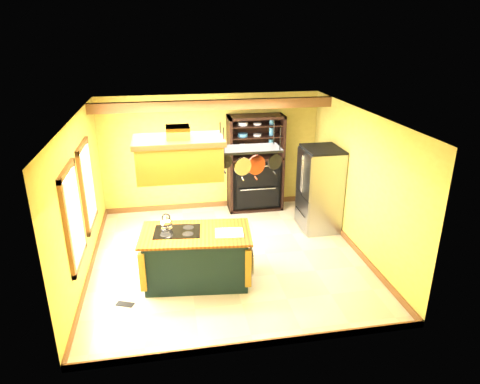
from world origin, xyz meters
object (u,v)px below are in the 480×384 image
object	(u,v)px
kitchen_island	(196,256)
pot_rack	(250,154)
range_hood	(179,156)
refrigerator	(319,191)
hutch	(255,173)

from	to	relation	value
kitchen_island	pot_rack	xyz separation A→B (m)	(0.91, 0.00, 1.74)
kitchen_island	range_hood	xyz separation A→B (m)	(-0.20, -0.00, 1.77)
range_hood	refrigerator	xyz separation A→B (m)	(2.94, 1.63, -1.39)
refrigerator	range_hood	bearing A→B (deg)	-150.96
range_hood	pot_rack	size ratio (longest dim) A/B	1.34
kitchen_island	hutch	distance (m)	3.38
hutch	kitchen_island	bearing A→B (deg)	-119.00
refrigerator	hutch	size ratio (longest dim) A/B	0.78
pot_rack	hutch	distance (m)	3.31
kitchen_island	range_hood	world-z (taller)	range_hood
pot_rack	refrigerator	xyz separation A→B (m)	(1.83, 1.63, -1.36)
range_hood	hutch	distance (m)	3.72
pot_rack	hutch	world-z (taller)	pot_rack
pot_rack	refrigerator	size ratio (longest dim) A/B	0.59
range_hood	refrigerator	bearing A→B (deg)	29.04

